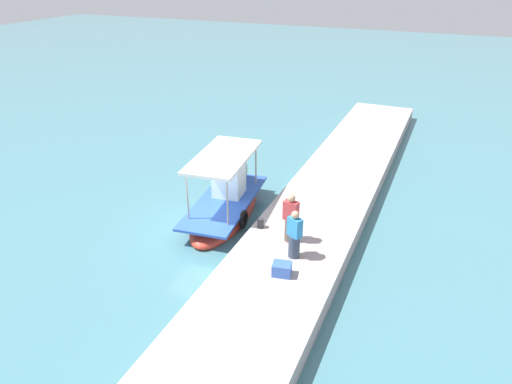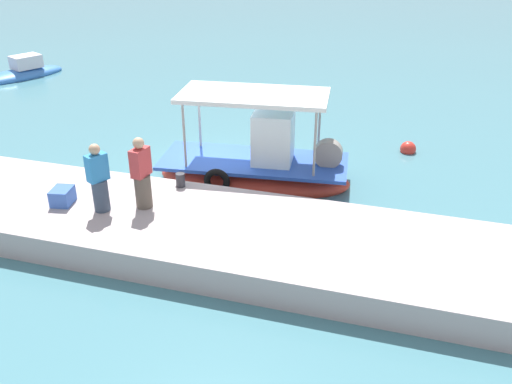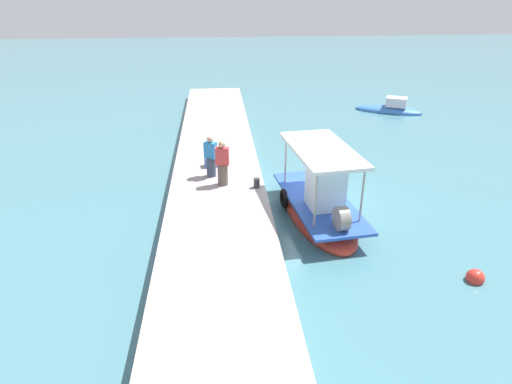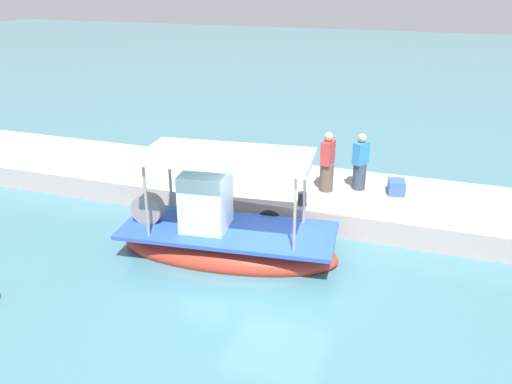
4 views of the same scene
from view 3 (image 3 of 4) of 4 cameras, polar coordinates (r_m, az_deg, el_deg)
ground_plane at (r=17.88m, az=7.73°, el=-1.03°), size 120.00×120.00×0.00m
dock_quay at (r=17.32m, az=-4.93°, el=-0.52°), size 36.00×3.68×0.69m
main_fishing_boat at (r=16.29m, az=8.12°, el=-1.80°), size 5.81×2.71×3.06m
fisherman_near_bollard at (r=17.15m, az=-4.33°, el=3.47°), size 0.45×0.54×1.80m
fisherman_by_crate at (r=18.00m, az=-5.83°, el=4.35°), size 0.51×0.55×1.71m
mooring_bollard at (r=17.09m, az=0.08°, el=1.18°), size 0.24×0.24×0.37m
cargo_crate at (r=19.23m, az=-5.72°, el=3.92°), size 0.56×0.66×0.41m
marker_buoy at (r=14.57m, az=26.35°, el=-9.86°), size 0.52×0.52×0.52m
moored_boat_near at (r=31.68m, az=16.79°, el=10.15°), size 3.32×4.64×1.25m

